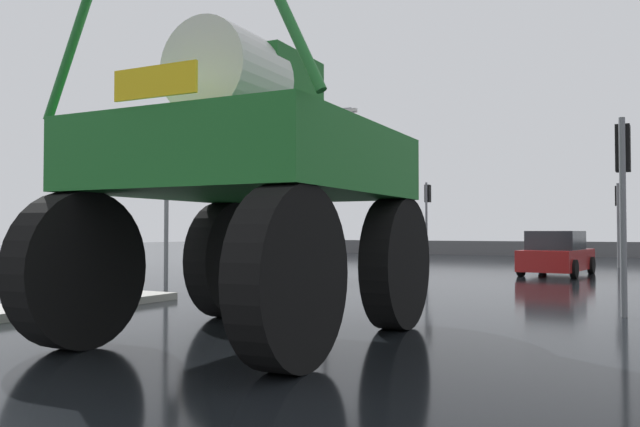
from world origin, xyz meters
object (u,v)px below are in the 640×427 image
sedan_ahead (557,254)px  traffic_signal_near_left (171,184)px  traffic_signal_near_right (623,172)px  bare_tree_left (231,151)px  traffic_signal_far_right (618,206)px  oversize_sprayer (252,180)px  streetlight_far_left (327,177)px  traffic_signal_far_left (427,204)px

sedan_ahead → traffic_signal_near_left: traffic_signal_near_left is taller
traffic_signal_near_right → bare_tree_left: (-14.66, 8.09, 2.15)m
bare_tree_left → traffic_signal_far_right: bearing=33.4°
traffic_signal_near_left → bare_tree_left: size_ratio=0.58×
oversize_sprayer → streetlight_far_left: streetlight_far_left is taller
traffic_signal_near_left → traffic_signal_far_right: size_ratio=1.06×
traffic_signal_far_left → streetlight_far_left: bearing=-127.6°
sedan_ahead → traffic_signal_far_right: traffic_signal_far_right is taller
oversize_sprayer → sedan_ahead: 16.09m
oversize_sprayer → streetlight_far_left: (-8.35, 17.90, 1.74)m
traffic_signal_far_left → sedan_ahead: bearing=-42.1°
traffic_signal_far_left → traffic_signal_near_left: bearing=-93.2°
traffic_signal_near_right → bare_tree_left: size_ratio=0.54×
traffic_signal_near_left → sedan_ahead: bearing=54.3°
traffic_signal_near_right → streetlight_far_left: 18.13m
sedan_ahead → streetlight_far_left: size_ratio=0.60×
streetlight_far_left → bare_tree_left: (-1.87, -4.68, 0.74)m
traffic_signal_far_right → streetlight_far_left: bearing=-160.1°
sedan_ahead → traffic_signal_near_right: (2.76, -10.81, 1.84)m
traffic_signal_near_right → streetlight_far_left: size_ratio=0.49×
traffic_signal_far_right → traffic_signal_near_right: bearing=-85.9°
oversize_sprayer → traffic_signal_near_right: 6.79m
traffic_signal_near_left → traffic_signal_far_left: 16.99m
traffic_signal_far_right → streetlight_far_left: 12.39m
bare_tree_left → sedan_ahead: bearing=12.9°
sedan_ahead → traffic_signal_near_left: (-7.77, -10.81, 2.01)m
sedan_ahead → traffic_signal_near_left: bearing=149.2°
sedan_ahead → traffic_signal_near_right: bearing=-160.7°
traffic_signal_near_left → oversize_sprayer: bearing=-40.1°
traffic_signal_near_right → bare_tree_left: 16.88m
traffic_signal_far_left → bare_tree_left: bearing=-119.8°
traffic_signal_far_left → oversize_sprayer: bearing=-76.9°
traffic_signal_near_right → traffic_signal_near_left: bearing=-180.0°
traffic_signal_near_right → traffic_signal_far_left: size_ratio=0.91×
sedan_ahead → streetlight_far_left: (-10.03, 1.97, 3.24)m
traffic_signal_far_left → traffic_signal_far_right: (8.35, 0.01, -0.25)m
traffic_signal_near_left → streetlight_far_left: (-2.26, 12.78, 1.23)m
traffic_signal_near_right → traffic_signal_far_right: (-1.22, 16.97, 0.01)m
traffic_signal_near_left → traffic_signal_far_left: bearing=86.8°
streetlight_far_left → bare_tree_left: streetlight_far_left is taller
oversize_sprayer → traffic_signal_far_left: size_ratio=1.44×
oversize_sprayer → traffic_signal_far_right: bearing=-10.9°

